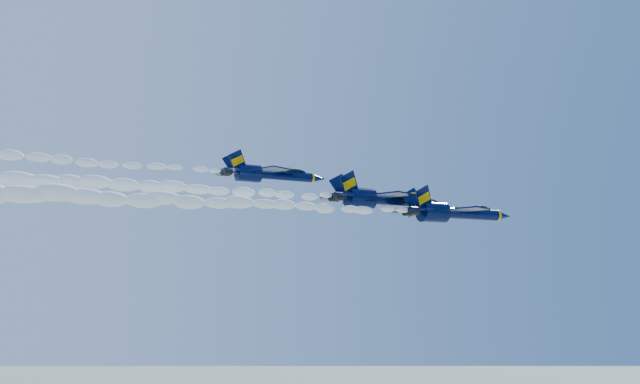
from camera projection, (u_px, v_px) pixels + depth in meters
name	position (u px, v px, depth m)	size (l,w,h in m)	color
jet_lead	(454.00, 213.00, 89.01)	(18.81, 15.43, 6.99)	black
smoke_trail_jet_lead	(174.00, 200.00, 70.87)	(64.33, 2.55, 2.29)	white
jet_second	(383.00, 199.00, 87.56)	(18.52, 15.19, 6.88)	black
smoke_trail_jet_second	(79.00, 182.00, 69.48)	(64.33, 2.51, 2.26)	white
jet_third	(269.00, 174.00, 92.01)	(16.53, 13.56, 6.14)	black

